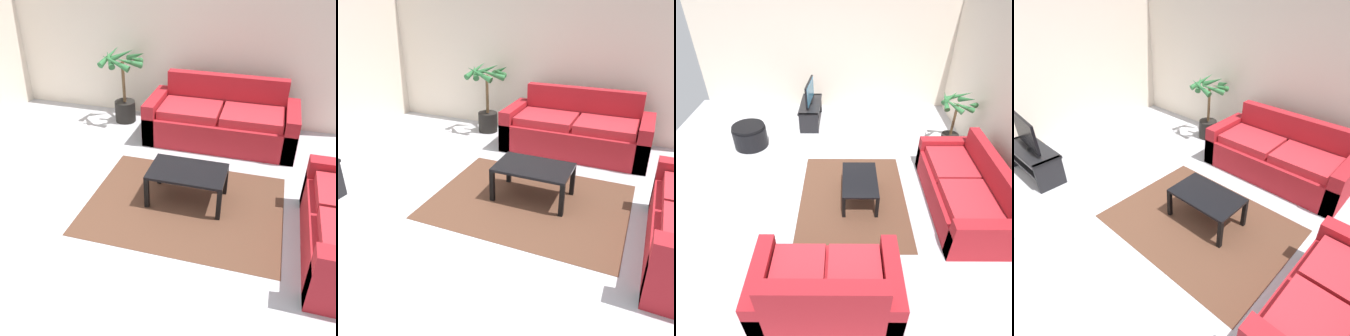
# 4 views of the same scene
# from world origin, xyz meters

# --- Properties ---
(ground_plane) EXTENTS (6.60, 6.60, 0.00)m
(ground_plane) POSITION_xyz_m (0.00, 0.00, 0.00)
(ground_plane) COLOR #B2B2B7
(wall_back) EXTENTS (6.00, 0.06, 2.70)m
(wall_back) POSITION_xyz_m (0.00, 3.00, 1.35)
(wall_back) COLOR beige
(wall_back) RESTS_ON ground
(couch_main) EXTENTS (2.14, 0.90, 0.90)m
(couch_main) POSITION_xyz_m (0.66, 2.28, 0.30)
(couch_main) COLOR maroon
(couch_main) RESTS_ON ground
(couch_loveseat) EXTENTS (0.90, 1.60, 0.90)m
(couch_loveseat) POSITION_xyz_m (2.28, 0.28, 0.30)
(couch_loveseat) COLOR maroon
(couch_loveseat) RESTS_ON ground
(tv_stand) EXTENTS (1.10, 0.45, 0.46)m
(tv_stand) POSITION_xyz_m (-2.10, -0.31, 0.30)
(tv_stand) COLOR black
(tv_stand) RESTS_ON ground
(tv) EXTENTS (0.83, 0.10, 0.51)m
(tv) POSITION_xyz_m (-2.10, -0.31, 0.73)
(tv) COLOR black
(tv) RESTS_ON tv_stand
(coffee_table) EXTENTS (0.86, 0.54, 0.41)m
(coffee_table) POSITION_xyz_m (0.52, 0.71, 0.35)
(coffee_table) COLOR black
(coffee_table) RESTS_ON ground
(area_rug) EXTENTS (2.20, 1.70, 0.01)m
(area_rug) POSITION_xyz_m (0.52, 0.61, 0.00)
(area_rug) COLOR #513323
(area_rug) RESTS_ON ground
(potted_palm) EXTENTS (0.74, 0.75, 1.17)m
(potted_palm) POSITION_xyz_m (-0.95, 2.55, 0.57)
(potted_palm) COLOR black
(potted_palm) RESTS_ON ground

